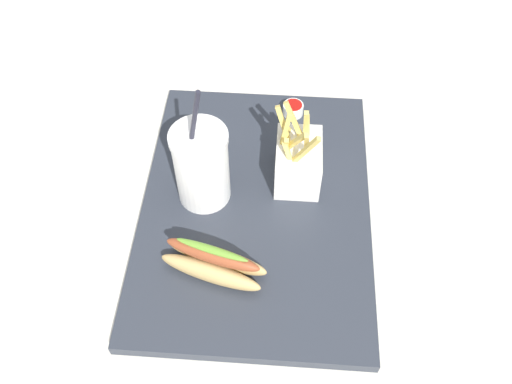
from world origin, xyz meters
TOP-DOWN VIEW (x-y plane):
  - ground_plane at (0.00, 0.00)m, footprint 2.40×2.40m
  - food_tray at (0.00, 0.00)m, footprint 0.50×0.36m
  - soda_cup at (-0.01, -0.08)m, footprint 0.09×0.09m
  - fries_basket at (-0.06, 0.06)m, footprint 0.10×0.08m
  - hot_dog_1 at (0.12, -0.05)m, footprint 0.09×0.16m
  - ketchup_cup_1 at (-0.20, 0.05)m, footprint 0.04×0.04m

SIDE VIEW (x-z plane):
  - ground_plane at x=0.00m, z-range -0.02..0.00m
  - food_tray at x=0.00m, z-range 0.00..0.02m
  - ketchup_cup_1 at x=-0.20m, z-range 0.02..0.04m
  - hot_dog_1 at x=0.12m, z-range 0.01..0.08m
  - fries_basket at x=-0.06m, z-range -0.01..0.13m
  - soda_cup at x=-0.01m, z-range -0.02..0.20m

